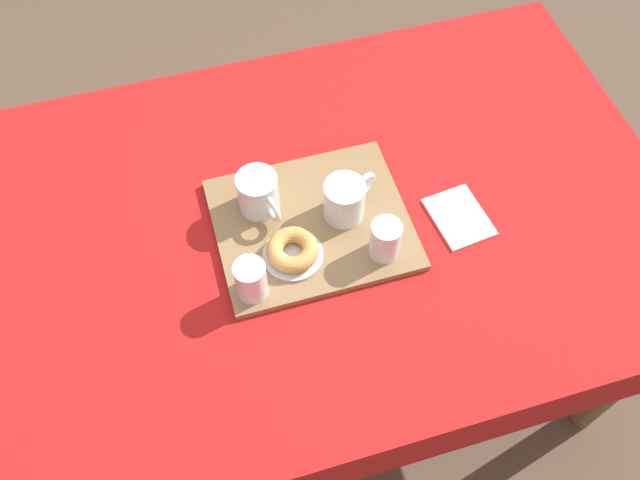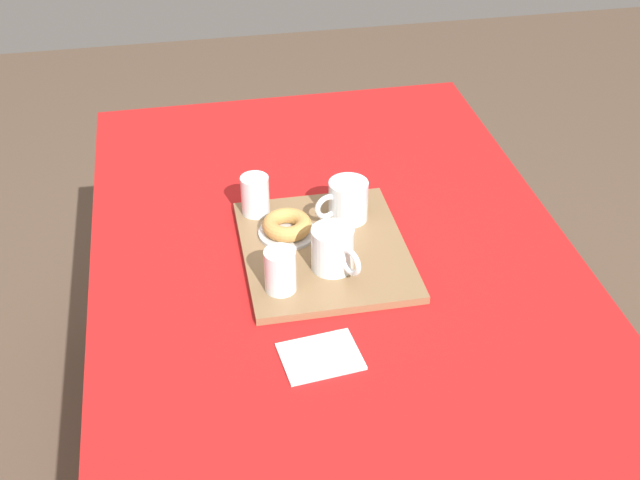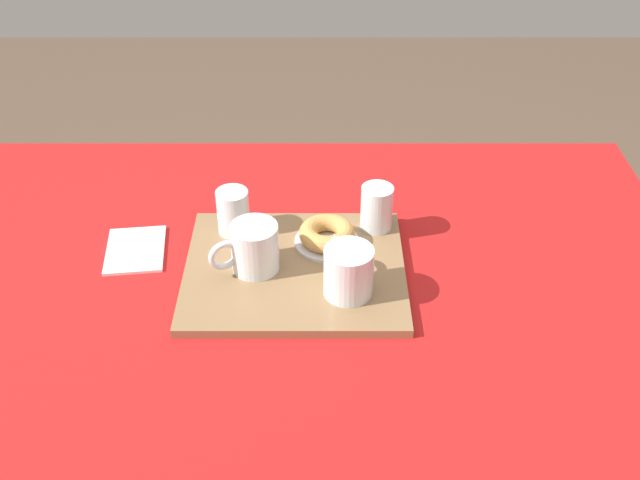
{
  "view_description": "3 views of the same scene",
  "coord_description": "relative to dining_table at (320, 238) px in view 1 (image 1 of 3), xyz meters",
  "views": [
    {
      "loc": [
        0.22,
        0.74,
        1.87
      ],
      "look_at": [
        0.03,
        0.09,
        0.79
      ],
      "focal_mm": 36.75,
      "sensor_mm": 36.0,
      "label": 1
    },
    {
      "loc": [
        -1.33,
        0.29,
        1.77
      ],
      "look_at": [
        0.01,
        0.03,
        0.78
      ],
      "focal_mm": 46.72,
      "sensor_mm": 36.0,
      "label": 2
    },
    {
      "loc": [
        0.07,
        -1.03,
        1.59
      ],
      "look_at": [
        0.07,
        0.09,
        0.76
      ],
      "focal_mm": 41.97,
      "sensor_mm": 36.0,
      "label": 3
    }
  ],
  "objects": [
    {
      "name": "tea_mug_left",
      "position": [
        0.12,
        -0.05,
        0.15
      ],
      "size": [
        0.09,
        0.13,
        0.09
      ],
      "color": "white",
      "rests_on": "serving_tray"
    },
    {
      "name": "tea_mug_right",
      "position": [
        -0.05,
        0.02,
        0.15
      ],
      "size": [
        0.12,
        0.09,
        0.09
      ],
      "color": "white",
      "rests_on": "serving_tray"
    },
    {
      "name": "paper_napkin",
      "position": [
        -0.28,
        0.09,
        0.09
      ],
      "size": [
        0.12,
        0.15,
        0.01
      ],
      "primitive_type": "cube",
      "rotation": [
        0.0,
        0.0,
        0.11
      ],
      "color": "white",
      "rests_on": "dining_table"
    },
    {
      "name": "sugar_donut_left",
      "position": [
        0.08,
        0.09,
        0.13
      ],
      "size": [
        0.1,
        0.1,
        0.03
      ],
      "primitive_type": "torus",
      "color": "tan",
      "rests_on": "donut_plate_left"
    },
    {
      "name": "donut_plate_left",
      "position": [
        0.08,
        0.09,
        0.11
      ],
      "size": [
        0.12,
        0.12,
        0.01
      ],
      "primitive_type": "cylinder",
      "color": "silver",
      "rests_on": "serving_tray"
    },
    {
      "name": "water_glass_near",
      "position": [
        -0.09,
        0.13,
        0.14
      ],
      "size": [
        0.06,
        0.06,
        0.09
      ],
      "color": "white",
      "rests_on": "serving_tray"
    },
    {
      "name": "ground_plane",
      "position": [
        0.0,
        0.0,
        -0.65
      ],
      "size": [
        6.0,
        6.0,
        0.0
      ],
      "primitive_type": "plane",
      "color": "brown"
    },
    {
      "name": "dining_table",
      "position": [
        0.0,
        0.0,
        0.0
      ],
      "size": [
        1.51,
        1.0,
        0.73
      ],
      "color": "red",
      "rests_on": "ground"
    },
    {
      "name": "water_glass_far",
      "position": [
        0.18,
        0.14,
        0.14
      ],
      "size": [
        0.06,
        0.06,
        0.09
      ],
      "color": "white",
      "rests_on": "serving_tray"
    },
    {
      "name": "serving_tray",
      "position": [
        0.02,
        0.02,
        0.1
      ],
      "size": [
        0.39,
        0.33,
        0.02
      ],
      "primitive_type": "cube",
      "color": "olive",
      "rests_on": "dining_table"
    }
  ]
}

